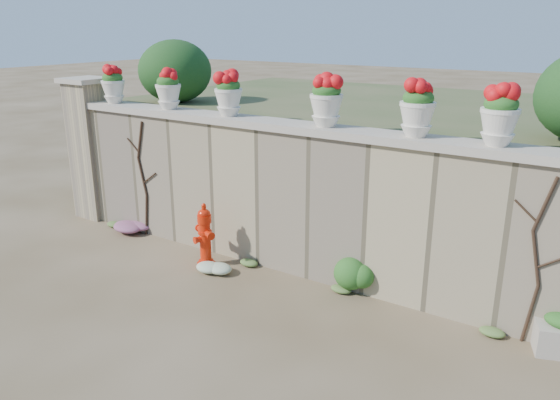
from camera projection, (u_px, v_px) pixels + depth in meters
The scene contains 18 objects.
ground at pixel (207, 320), 6.47m from camera, with size 80.00×80.00×0.00m, color brown.
stone_wall at pixel (289, 201), 7.59m from camera, with size 8.00×0.40×2.00m, color #9B8A67.
wall_cap at pixel (290, 126), 7.27m from camera, with size 8.10×0.52×0.10m, color #B7AC9B.
gate_pillar at pixel (93, 148), 9.69m from camera, with size 0.72×0.72×2.48m.
raised_fill at pixel (382, 157), 10.14m from camera, with size 9.00×6.00×2.00m, color #384C23.
back_shrub_left at pixel (175, 71), 9.75m from camera, with size 1.30×1.30×1.10m, color #143814.
vine_left at pixel (143, 177), 8.82m from camera, with size 0.60×0.04×1.91m.
vine_right at pixel (537, 259), 5.73m from camera, with size 0.60×0.04×1.91m.
fire_hydrant at pixel (205, 235), 7.79m from camera, with size 0.41×0.29×0.94m.
green_shrub at pixel (352, 272), 7.02m from camera, with size 0.64×0.58×0.61m, color #1E5119.
magenta_clump at pixel (129, 225), 9.20m from camera, with size 0.91×0.61×0.24m, color #C126A2.
white_flowers at pixel (212, 267), 7.67m from camera, with size 0.49×0.39×0.18m, color white.
urn_pot_0 at pixel (113, 85), 8.98m from camera, with size 0.38×0.38×0.60m.
urn_pot_1 at pixel (168, 89), 8.32m from camera, with size 0.39×0.39×0.61m.
urn_pot_2 at pixel (228, 94), 7.70m from camera, with size 0.39×0.39×0.62m.
urn_pot_3 at pixel (326, 101), 6.87m from camera, with size 0.42×0.42×0.66m.
urn_pot_4 at pixel (417, 109), 6.25m from camera, with size 0.41×0.41×0.65m.
urn_pot_5 at pixel (500, 116), 5.78m from camera, with size 0.41×0.41×0.64m.
Camera 1 is at (3.87, -4.30, 3.34)m, focal length 35.00 mm.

